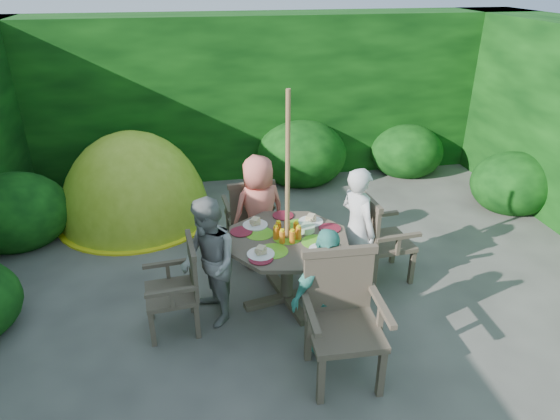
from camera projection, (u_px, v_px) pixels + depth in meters
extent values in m
plane|color=#44423D|center=(314.00, 305.00, 5.14)|extent=(60.00, 60.00, 0.00)
cube|color=black|center=(258.00, 95.00, 8.12)|extent=(9.00, 1.00, 2.50)
cylinder|color=#3F3529|center=(287.00, 271.00, 5.08)|extent=(0.12, 0.12, 0.70)
cube|color=#3F3529|center=(287.00, 297.00, 5.22)|extent=(0.92, 0.30, 0.06)
cube|color=#3F3529|center=(287.00, 297.00, 5.22)|extent=(0.30, 0.92, 0.06)
cylinder|color=#3F3529|center=(287.00, 240.00, 4.91)|extent=(1.52, 1.52, 0.04)
cylinder|color=#5AB91F|center=(273.00, 251.00, 4.67)|extent=(0.29, 0.29, 0.00)
cylinder|color=#5AB91F|center=(316.00, 242.00, 4.83)|extent=(0.29, 0.29, 0.00)
cylinder|color=#5AB91F|center=(259.00, 233.00, 4.98)|extent=(0.29, 0.29, 0.00)
cylinder|color=#5AB91F|center=(300.00, 225.00, 5.13)|extent=(0.29, 0.29, 0.00)
cylinder|color=#5AB91F|center=(287.00, 238.00, 4.90)|extent=(0.29, 0.29, 0.00)
cylinder|color=white|center=(311.00, 222.00, 5.19)|extent=(0.26, 0.26, 0.01)
cylinder|color=white|center=(255.00, 225.00, 5.12)|extent=(0.26, 0.26, 0.01)
cylinder|color=white|center=(261.00, 254.00, 4.61)|extent=(0.26, 0.26, 0.01)
cylinder|color=white|center=(322.00, 250.00, 4.68)|extent=(0.26, 0.26, 0.01)
cylinder|color=red|center=(330.00, 228.00, 5.06)|extent=(0.23, 0.23, 0.01)
cylinder|color=red|center=(283.00, 215.00, 5.32)|extent=(0.23, 0.23, 0.01)
cylinder|color=red|center=(241.00, 232.00, 5.00)|extent=(0.23, 0.23, 0.01)
cylinder|color=red|center=(261.00, 259.00, 4.54)|extent=(0.23, 0.23, 0.01)
cylinder|color=red|center=(321.00, 256.00, 4.58)|extent=(0.23, 0.23, 0.01)
cylinder|color=#60B244|center=(306.00, 228.00, 5.01)|extent=(0.18, 0.18, 0.06)
cylinder|color=olive|center=(287.00, 205.00, 4.75)|extent=(0.05, 0.05, 2.20)
cube|color=#3F3529|center=(386.00, 242.00, 5.45)|extent=(0.55, 0.56, 0.05)
cube|color=#3F3529|center=(412.00, 267.00, 5.41)|extent=(0.05, 0.05, 0.42)
cube|color=#3F3529|center=(393.00, 247.00, 5.79)|extent=(0.05, 0.05, 0.42)
cube|color=#3F3529|center=(374.00, 273.00, 5.30)|extent=(0.05, 0.05, 0.42)
cube|color=#3F3529|center=(358.00, 252.00, 5.68)|extent=(0.05, 0.05, 0.42)
cube|color=#3F3529|center=(368.00, 223.00, 5.27)|extent=(0.08, 0.52, 0.50)
cube|color=#3F3529|center=(399.00, 237.00, 5.13)|extent=(0.50, 0.09, 0.04)
cube|color=#3F3529|center=(377.00, 215.00, 5.59)|extent=(0.50, 0.09, 0.04)
cube|color=#3F3529|center=(171.00, 294.00, 4.65)|extent=(0.51, 0.52, 0.05)
cube|color=#3F3529|center=(150.00, 302.00, 4.86)|extent=(0.05, 0.05, 0.39)
cube|color=#3F3529|center=(152.00, 328.00, 4.51)|extent=(0.05, 0.05, 0.39)
cube|color=#3F3529|center=(192.00, 295.00, 4.96)|extent=(0.05, 0.05, 0.39)
cube|color=#3F3529|center=(197.00, 321.00, 4.61)|extent=(0.05, 0.05, 0.39)
cube|color=#3F3529|center=(193.00, 267.00, 4.59)|extent=(0.08, 0.48, 0.46)
cube|color=#3F3529|center=(167.00, 264.00, 4.77)|extent=(0.46, 0.09, 0.04)
cube|color=#3F3529|center=(171.00, 292.00, 4.36)|extent=(0.46, 0.09, 0.04)
cube|color=#3F3529|center=(248.00, 217.00, 6.02)|extent=(0.55, 0.53, 0.05)
cube|color=#3F3529|center=(262.00, 222.00, 6.35)|extent=(0.05, 0.05, 0.41)
cube|color=#3F3529|center=(229.00, 226.00, 6.25)|extent=(0.05, 0.05, 0.41)
cube|color=#3F3529|center=(270.00, 238.00, 5.98)|extent=(0.05, 0.05, 0.41)
cube|color=#3F3529|center=(235.00, 243.00, 5.88)|extent=(0.05, 0.05, 0.41)
cube|color=#3F3529|center=(252.00, 205.00, 5.70)|extent=(0.51, 0.08, 0.49)
cube|color=#3F3529|center=(268.00, 200.00, 6.00)|extent=(0.09, 0.49, 0.04)
cube|color=#3F3529|center=(227.00, 204.00, 5.88)|extent=(0.09, 0.49, 0.04)
cube|color=#3F3529|center=(345.00, 331.00, 4.04)|extent=(0.60, 0.57, 0.06)
cube|color=#3F3529|center=(321.00, 380.00, 3.90)|extent=(0.06, 0.06, 0.47)
cube|color=#3F3529|center=(381.00, 373.00, 3.96)|extent=(0.06, 0.06, 0.47)
cube|color=#3F3529|center=(308.00, 338.00, 4.33)|extent=(0.06, 0.06, 0.47)
cube|color=#3F3529|center=(363.00, 332.00, 4.40)|extent=(0.06, 0.06, 0.47)
cube|color=#3F3529|center=(338.00, 282.00, 4.15)|extent=(0.58, 0.06, 0.56)
cube|color=#3F3529|center=(310.00, 313.00, 3.90)|extent=(0.07, 0.56, 0.04)
cube|color=#3F3529|center=(382.00, 306.00, 3.98)|extent=(0.07, 0.56, 0.04)
imported|color=silver|center=(357.00, 229.00, 5.21)|extent=(0.47, 0.57, 1.35)
imported|color=gray|center=(209.00, 263.00, 4.67)|extent=(0.64, 0.73, 1.28)
imported|color=#E97060|center=(259.00, 212.00, 5.60)|extent=(0.74, 0.60, 1.32)
imported|color=#4EB7A3|center=(324.00, 293.00, 4.30)|extent=(0.77, 0.62, 1.22)
ellipsoid|color=#96B021|center=(138.00, 217.00, 6.95)|extent=(2.32, 2.32, 2.42)
ellipsoid|color=black|center=(124.00, 241.00, 6.34)|extent=(0.74, 0.48, 0.83)
cylinder|color=yellow|center=(138.00, 216.00, 6.94)|extent=(2.12, 2.12, 0.03)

